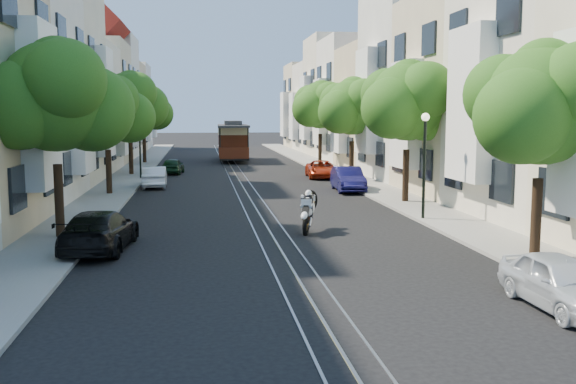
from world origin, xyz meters
name	(u,v)px	position (x,y,z in m)	size (l,w,h in m)	color
ground	(233,171)	(0.00, 28.00, 0.00)	(200.00, 200.00, 0.00)	black
sidewalk_east	(328,169)	(7.25, 28.00, 0.06)	(2.50, 80.00, 0.12)	gray
sidewalk_west	(135,171)	(-7.25, 28.00, 0.06)	(2.50, 80.00, 0.12)	gray
rail_left	(226,171)	(-0.55, 28.00, 0.01)	(0.06, 80.00, 0.02)	gray
rail_slot	(233,170)	(0.00, 28.00, 0.01)	(0.06, 80.00, 0.02)	gray
rail_right	(241,170)	(0.55, 28.00, 0.01)	(0.06, 80.00, 0.02)	gray
lane_line	(233,171)	(0.00, 28.00, 0.00)	(0.08, 80.00, 0.01)	tan
townhouses_east	(387,102)	(11.87, 27.91, 5.18)	(7.75, 72.00, 12.00)	beige
townhouses_west	(67,102)	(-11.87, 27.91, 5.08)	(7.75, 72.00, 11.76)	silver
tree_e_a	(544,108)	(7.26, -3.02, 4.40)	(4.72, 3.87, 6.27)	black
tree_e_b	(409,103)	(7.26, 8.98, 4.73)	(4.93, 4.08, 6.68)	black
tree_e_c	(353,108)	(7.26, 19.98, 4.60)	(4.84, 3.99, 6.52)	black
tree_e_d	(321,106)	(7.26, 30.98, 4.87)	(5.01, 4.16, 6.85)	black
tree_w_a	(56,99)	(-7.14, 1.98, 4.73)	(4.93, 4.08, 6.68)	black
tree_w_b	(108,111)	(-7.14, 13.98, 4.40)	(4.72, 3.87, 6.27)	black
tree_w_c	(130,102)	(-7.14, 24.98, 5.07)	(5.13, 4.28, 7.09)	black
tree_w_d	(144,110)	(-7.14, 35.98, 4.60)	(4.84, 3.99, 6.52)	black
lamp_east	(425,150)	(6.30, 4.00, 2.85)	(0.32, 0.32, 4.16)	black
lamp_west	(140,136)	(-6.30, 22.00, 2.85)	(0.32, 0.32, 4.16)	black
sportbike_rider	(308,209)	(1.36, 2.28, 0.85)	(0.95, 2.01, 1.51)	black
cable_car	(233,139)	(0.50, 38.07, 1.96)	(2.91, 8.69, 3.31)	black
parked_car_e_near	(561,282)	(5.29, -7.57, 0.60)	(1.43, 3.55, 1.21)	silver
parked_car_e_mid	(348,179)	(5.60, 14.14, 0.67)	(1.42, 4.08, 1.34)	#0C0B3A
parked_car_e_far	(322,169)	(5.56, 21.59, 0.58)	(1.91, 4.15, 1.15)	#9C270E
parked_car_w_near	(100,231)	(-5.60, -0.02, 0.64)	(1.80, 4.42, 1.28)	black
parked_car_w_mid	(155,177)	(-5.09, 17.47, 0.61)	(1.29, 3.71, 1.22)	white
parked_car_w_far	(173,166)	(-4.40, 25.92, 0.57)	(1.34, 3.33, 1.13)	black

